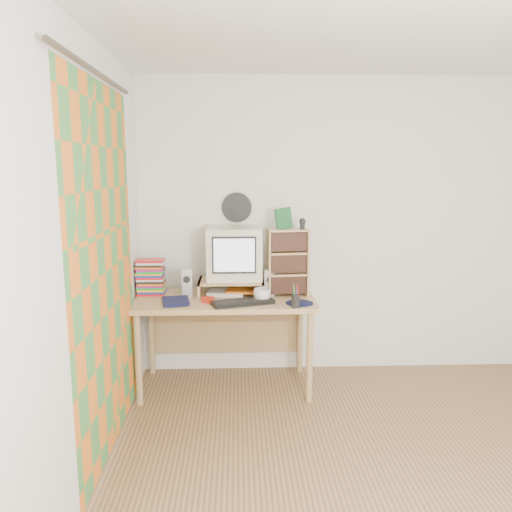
{
  "coord_description": "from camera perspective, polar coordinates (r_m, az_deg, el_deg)",
  "views": [
    {
      "loc": [
        -0.93,
        -2.44,
        1.77
      ],
      "look_at": [
        -0.78,
        1.33,
        1.09
      ],
      "focal_mm": 35.0,
      "sensor_mm": 36.0,
      "label": 1
    }
  ],
  "objects": [
    {
      "name": "wall_disc",
      "position": [
        4.19,
        -2.21,
        5.56
      ],
      "size": [
        0.25,
        0.02,
        0.25
      ],
      "primitive_type": "cylinder",
      "rotation": [
        1.57,
        0.0,
        0.0
      ],
      "color": "black",
      "rests_on": "back_wall"
    },
    {
      "name": "floor",
      "position": [
        3.16,
        16.87,
        -24.36
      ],
      "size": [
        3.5,
        3.5,
        0.0
      ],
      "primitive_type": "plane",
      "color": "olive",
      "rests_on": "ground"
    },
    {
      "name": "dvd_stack",
      "position": [
        4.1,
        -11.93,
        -2.25
      ],
      "size": [
        0.21,
        0.15,
        0.3
      ],
      "primitive_type": null,
      "rotation": [
        0.0,
        0.0,
        -0.02
      ],
      "color": "brown",
      "rests_on": "desk"
    },
    {
      "name": "mousepad",
      "position": [
        3.79,
        4.99,
        -5.39
      ],
      "size": [
        0.24,
        0.24,
        0.0
      ],
      "primitive_type": "cylinder",
      "rotation": [
        0.0,
        0.0,
        -0.14
      ],
      "color": "black",
      "rests_on": "desk"
    },
    {
      "name": "cd_rack",
      "position": [
        3.99,
        3.61,
        -0.68
      ],
      "size": [
        0.33,
        0.2,
        0.53
      ],
      "primitive_type": "cube",
      "rotation": [
        0.0,
        0.0,
        0.08
      ],
      "color": "tan",
      "rests_on": "desk"
    },
    {
      "name": "pen_cup",
      "position": [
        3.67,
        4.56,
        -4.88
      ],
      "size": [
        0.08,
        0.08,
        0.13
      ],
      "primitive_type": null,
      "rotation": [
        0.0,
        0.0,
        0.33
      ],
      "color": "black",
      "rests_on": "desk"
    },
    {
      "name": "back_wall",
      "position": [
        4.33,
        10.24,
        3.16
      ],
      "size": [
        3.5,
        0.0,
        3.5
      ],
      "primitive_type": "plane",
      "rotation": [
        1.57,
        0.0,
        0.0
      ],
      "color": "white",
      "rests_on": "floor"
    },
    {
      "name": "diary",
      "position": [
        3.84,
        -10.63,
        -5.0
      ],
      "size": [
        0.27,
        0.22,
        0.05
      ],
      "primitive_type": "imported",
      "rotation": [
        0.0,
        0.0,
        0.18
      ],
      "color": "#0F1339",
      "rests_on": "desk"
    },
    {
      "name": "speaker_left",
      "position": [
        4.01,
        -7.87,
        -3.0
      ],
      "size": [
        0.09,
        0.09,
        0.22
      ],
      "primitive_type": "cube",
      "rotation": [
        0.0,
        0.0,
        0.05
      ],
      "color": "silver",
      "rests_on": "desk"
    },
    {
      "name": "red_box",
      "position": [
        3.82,
        -5.52,
        -4.98
      ],
      "size": [
        0.1,
        0.08,
        0.04
      ],
      "primitive_type": "cube",
      "rotation": [
        0.0,
        0.0,
        -0.3
      ],
      "color": "#B32313",
      "rests_on": "desk"
    },
    {
      "name": "monitor_riser",
      "position": [
        4.03,
        -2.86,
        -3.06
      ],
      "size": [
        0.52,
        0.3,
        0.12
      ],
      "color": "tan",
      "rests_on": "desk"
    },
    {
      "name": "webcam",
      "position": [
        3.92,
        5.33,
        3.7
      ],
      "size": [
        0.06,
        0.06,
        0.09
      ],
      "primitive_type": null,
      "rotation": [
        0.0,
        0.0,
        -0.11
      ],
      "color": "black",
      "rests_on": "cd_rack"
    },
    {
      "name": "crt_monitor",
      "position": [
        4.03,
        -2.5,
        0.35
      ],
      "size": [
        0.44,
        0.44,
        0.42
      ],
      "primitive_type": "cube",
      "rotation": [
        0.0,
        0.0,
        0.0
      ],
      "color": "beige",
      "rests_on": "monitor_riser"
    },
    {
      "name": "papers",
      "position": [
        4.05,
        -2.67,
        -4.11
      ],
      "size": [
        0.32,
        0.25,
        0.04
      ],
      "primitive_type": null,
      "rotation": [
        0.0,
        0.0,
        -0.15
      ],
      "color": "beige",
      "rests_on": "desk"
    },
    {
      "name": "ceiling",
      "position": [
        2.71,
        19.87,
        25.27
      ],
      "size": [
        3.5,
        3.5,
        0.0
      ],
      "primitive_type": "plane",
      "rotation": [
        3.14,
        0.0,
        0.0
      ],
      "color": "white",
      "rests_on": "back_wall"
    },
    {
      "name": "left_wall",
      "position": [
        2.63,
        -20.36,
        -1.81
      ],
      "size": [
        0.0,
        3.5,
        3.5
      ],
      "primitive_type": "plane",
      "rotation": [
        1.57,
        0.0,
        1.57
      ],
      "color": "white",
      "rests_on": "floor"
    },
    {
      "name": "desk",
      "position": [
        4.06,
        -3.55,
        -6.33
      ],
      "size": [
        1.4,
        0.7,
        0.75
      ],
      "color": "tan",
      "rests_on": "floor"
    },
    {
      "name": "speaker_right",
      "position": [
        3.99,
        1.58,
        -3.03
      ],
      "size": [
        0.09,
        0.09,
        0.21
      ],
      "primitive_type": "cube",
      "rotation": [
        0.0,
        0.0,
        -0.12
      ],
      "color": "silver",
      "rests_on": "desk"
    },
    {
      "name": "curtain",
      "position": [
        3.09,
        -16.8,
        -1.79
      ],
      "size": [
        0.0,
        2.2,
        2.2
      ],
      "primitive_type": "plane",
      "rotation": [
        1.57,
        0.0,
        1.57
      ],
      "color": "orange",
      "rests_on": "left_wall"
    },
    {
      "name": "mug",
      "position": [
        3.8,
        0.7,
        -4.51
      ],
      "size": [
        0.17,
        0.17,
        0.1
      ],
      "primitive_type": "imported",
      "rotation": [
        0.0,
        0.0,
        0.34
      ],
      "color": "silver",
      "rests_on": "desk"
    },
    {
      "name": "keyboard",
      "position": [
        3.75,
        -1.5,
        -5.31
      ],
      "size": [
        0.48,
        0.29,
        0.03
      ],
      "primitive_type": "cube",
      "rotation": [
        0.0,
        0.0,
        0.31
      ],
      "color": "black",
      "rests_on": "desk"
    },
    {
      "name": "game_box",
      "position": [
        3.92,
        3.17,
        4.29
      ],
      "size": [
        0.13,
        0.07,
        0.16
      ],
      "primitive_type": "cube",
      "rotation": [
        0.0,
        0.0,
        0.35
      ],
      "color": "#19582B",
      "rests_on": "cd_rack"
    }
  ]
}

